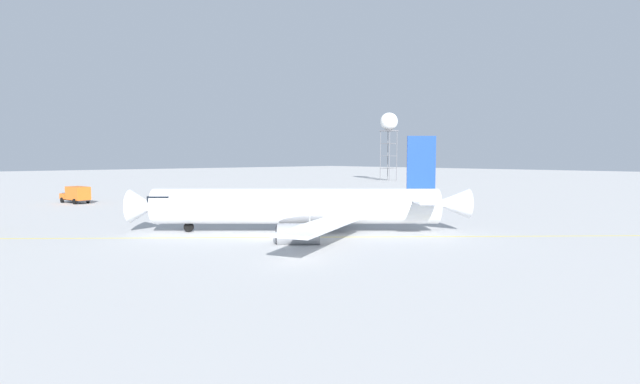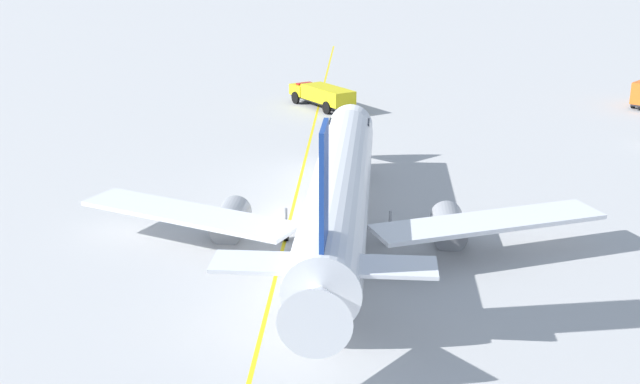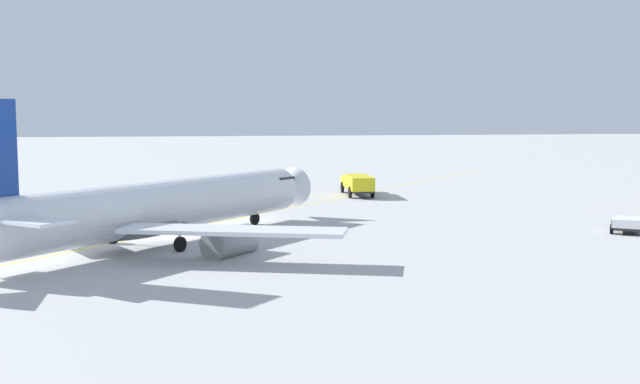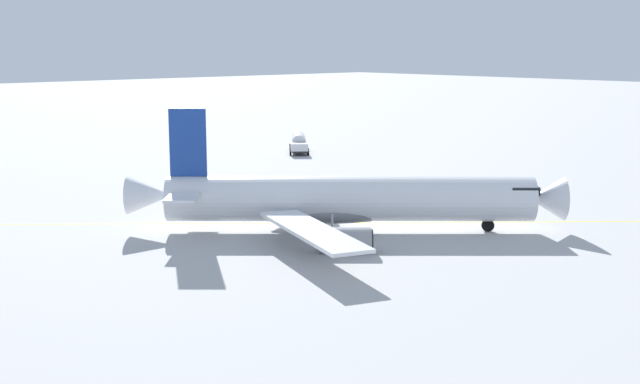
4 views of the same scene
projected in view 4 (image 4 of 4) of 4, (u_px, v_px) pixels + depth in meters
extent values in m
plane|color=#B2B2B2|center=(378.00, 224.00, 74.46)|extent=(600.00, 600.00, 0.00)
cylinder|color=white|center=(350.00, 199.00, 70.85)|extent=(26.25, 24.60, 3.98)
cone|color=white|center=(546.00, 199.00, 70.81)|extent=(4.77, 4.81, 3.78)
cone|color=white|center=(150.00, 195.00, 70.84)|extent=(5.23, 5.20, 3.38)
cube|color=black|center=(522.00, 189.00, 70.66)|extent=(4.06, 4.11, 0.70)
ellipsoid|color=slate|center=(332.00, 211.00, 71.05)|extent=(10.90, 10.44, 2.19)
cube|color=#193D93|center=(188.00, 143.00, 70.00)|extent=(2.52, 2.34, 5.89)
cube|color=white|center=(195.00, 183.00, 73.89)|extent=(5.17, 5.30, 0.20)
cube|color=white|center=(183.00, 196.00, 67.59)|extent=(5.17, 5.30, 0.20)
cube|color=white|center=(315.00, 188.00, 80.31)|extent=(15.00, 9.14, 0.28)
cube|color=white|center=(312.00, 231.00, 61.66)|extent=(8.09, 15.21, 0.28)
cylinder|color=gray|center=(341.00, 205.00, 78.33)|extent=(4.54, 4.42, 2.19)
cylinder|color=black|center=(363.00, 205.00, 78.33)|extent=(1.37, 1.47, 1.86)
cylinder|color=gray|center=(345.00, 241.00, 64.11)|extent=(4.54, 4.42, 2.19)
cylinder|color=black|center=(372.00, 241.00, 64.10)|extent=(1.37, 1.47, 1.86)
cylinder|color=#9EA0A5|center=(488.00, 216.00, 71.10)|extent=(0.20, 0.20, 1.70)
cylinder|color=black|center=(488.00, 225.00, 71.25)|extent=(1.01, 0.97, 1.10)
cylinder|color=#9EA0A5|center=(331.00, 208.00, 74.47)|extent=(0.20, 0.20, 1.70)
cylinder|color=black|center=(331.00, 217.00, 74.62)|extent=(1.01, 0.97, 1.10)
cylinder|color=#9EA0A5|center=(332.00, 224.00, 67.80)|extent=(0.20, 0.20, 1.70)
cylinder|color=black|center=(332.00, 234.00, 67.95)|extent=(1.01, 0.97, 1.10)
cube|color=#232326|center=(299.00, 149.00, 123.37)|extent=(7.08, 7.82, 0.20)
cube|color=silver|center=(299.00, 147.00, 120.32)|extent=(3.54, 3.51, 1.10)
cube|color=black|center=(299.00, 147.00, 119.21)|extent=(1.72, 1.47, 0.62)
cylinder|color=silver|center=(299.00, 140.00, 124.44)|extent=(5.33, 5.77, 2.12)
cylinder|color=black|center=(308.00, 152.00, 120.56)|extent=(0.92, 1.02, 1.10)
cylinder|color=black|center=(291.00, 152.00, 120.46)|extent=(0.92, 1.02, 1.10)
cylinder|color=black|center=(307.00, 147.00, 126.07)|extent=(0.92, 1.02, 1.10)
cylinder|color=black|center=(290.00, 147.00, 125.96)|extent=(0.92, 1.02, 1.10)
cube|color=yellow|center=(371.00, 223.00, 74.90)|extent=(130.16, 113.77, 0.01)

